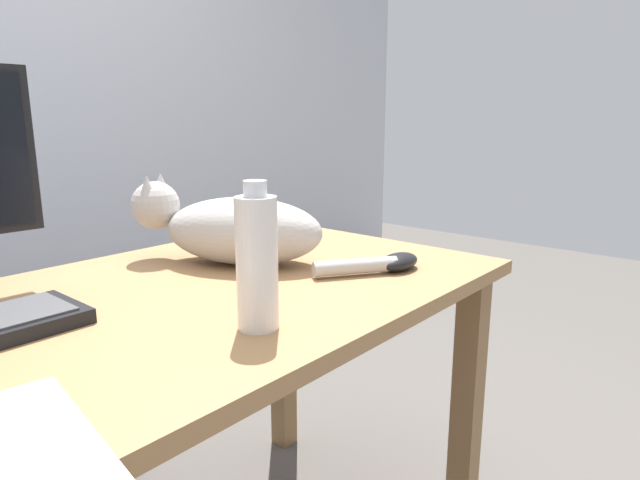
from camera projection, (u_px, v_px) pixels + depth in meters
desk at (176, 351)px, 1.03m from camera, size 1.33×0.75×0.73m
office_chair at (18, 368)px, 1.48m from camera, size 0.48×0.48×0.90m
cat at (234, 228)px, 1.22m from camera, size 0.33×0.56×0.20m
computer_mouse at (399, 262)px, 1.18m from camera, size 0.11×0.06×0.04m
water_bottle at (257, 261)px, 0.83m from camera, size 0.06×0.06×0.23m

